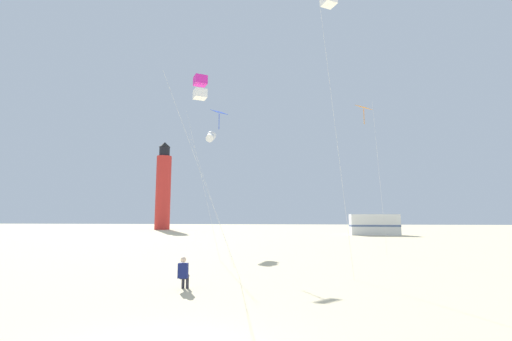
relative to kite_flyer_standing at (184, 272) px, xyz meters
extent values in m
cube|color=navy|center=(0.00, -0.08, 0.07)|extent=(0.35, 0.24, 0.52)
sphere|color=beige|center=(0.00, -0.08, 0.45)|extent=(0.20, 0.20, 0.20)
cylinder|color=#2D2D38|center=(0.08, 0.10, -0.17)|extent=(0.15, 0.37, 0.13)
cylinder|color=#2D2D38|center=(0.07, 0.26, -0.40)|extent=(0.11, 0.11, 0.42)
cylinder|color=#2D2D38|center=(-0.08, 0.09, -0.17)|extent=(0.15, 0.37, 0.13)
cylinder|color=#2D2D38|center=(-0.09, 0.25, -0.40)|extent=(0.11, 0.11, 0.42)
cylinder|color=silver|center=(5.79, 2.56, 5.94)|extent=(1.21, 0.08, 13.10)
cube|color=white|center=(5.75, 3.16, 12.13)|extent=(0.82, 0.82, 0.44)
cylinder|color=silver|center=(-0.04, 2.18, 3.86)|extent=(3.29, 1.12, 8.96)
cube|color=#D826A5|center=(-0.59, 3.82, 8.69)|extent=(0.82, 0.82, 0.44)
cube|color=white|center=(-0.59, 3.82, 7.99)|extent=(0.82, 0.82, 0.44)
cylinder|color=silver|center=(-3.35, 17.02, 4.34)|extent=(3.51, 0.39, 9.91)
cylinder|color=white|center=(-3.53, 18.77, 9.30)|extent=(0.96, 2.56, 1.48)
sphere|color=white|center=(-3.53, 18.77, 9.45)|extent=(0.76, 0.76, 0.76)
cylinder|color=silver|center=(9.67, 11.12, 4.42)|extent=(0.89, 1.52, 10.07)
cube|color=orange|center=(8.92, 11.56, 9.45)|extent=(1.22, 1.22, 0.40)
cylinder|color=orange|center=(8.92, 11.56, 8.80)|extent=(0.04, 0.04, 1.10)
cylinder|color=silver|center=(-1.71, 8.81, 4.19)|extent=(2.74, 1.49, 9.62)
cube|color=blue|center=(-0.97, 10.17, 9.00)|extent=(1.22, 1.22, 0.40)
cylinder|color=blue|center=(-0.97, 10.17, 8.35)|extent=(0.04, 0.04, 1.10)
cylinder|color=red|center=(-20.55, 51.80, 6.39)|extent=(2.80, 2.80, 14.00)
cylinder|color=black|center=(-20.55, 51.80, 14.29)|extent=(2.00, 2.00, 1.80)
cone|color=black|center=(-20.55, 51.80, 15.69)|extent=(2.20, 2.20, 1.00)
cube|color=white|center=(15.02, 36.99, 0.79)|extent=(6.41, 2.33, 2.80)
cube|color=#4C608C|center=(15.02, 36.99, 0.65)|extent=(6.45, 2.37, 0.24)
camera|label=1|loc=(3.88, -12.47, 2.00)|focal=24.47mm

